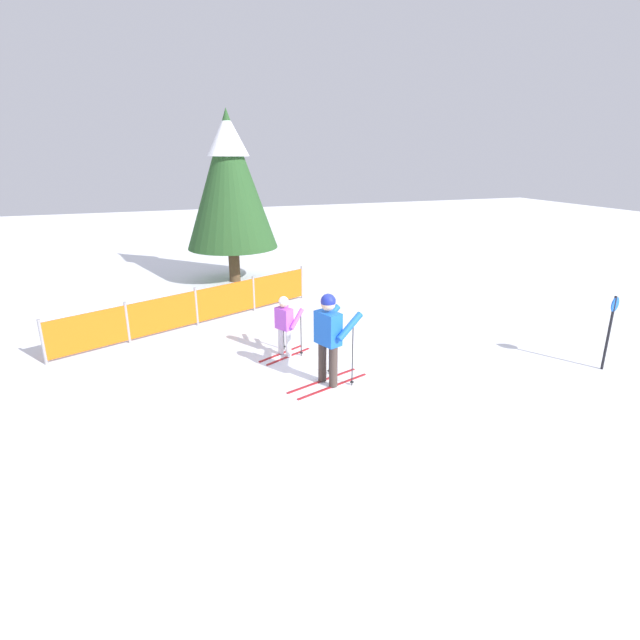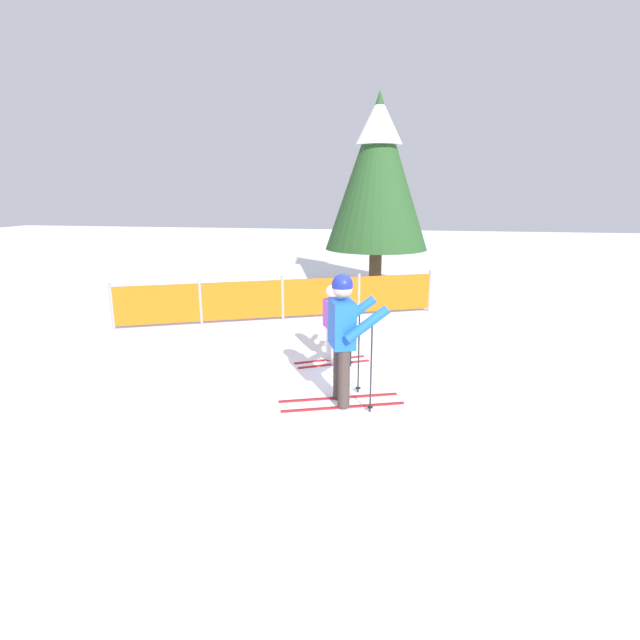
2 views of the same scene
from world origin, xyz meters
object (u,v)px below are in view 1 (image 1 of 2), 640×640
Objects in this scene: skier_adult at (329,331)px; safety_fence at (196,307)px; trail_marker at (611,325)px; conifer_far at (229,178)px; skier_child at (285,321)px.

safety_fence is at bearing 94.64° from skier_adult.
trail_marker is (7.01, -5.26, 0.43)m from safety_fence.
conifer_far is at bearing 119.98° from trail_marker.
safety_fence is 8.78m from trail_marker.
trail_marker is at bearing -53.92° from skier_child.
skier_adult reaches higher than skier_child.
safety_fence is (-1.83, 4.06, -0.54)m from skier_adult.
skier_adult reaches higher than trail_marker.
skier_child is 6.97m from conifer_far.
skier_adult is 1.60m from skier_child.
skier_child is 2.93m from safety_fence.
conifer_far reaches higher than trail_marker.
trail_marker is (5.18, -1.20, -0.11)m from skier_adult.
conifer_far reaches higher than skier_adult.
safety_fence is 5.13m from conifer_far.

